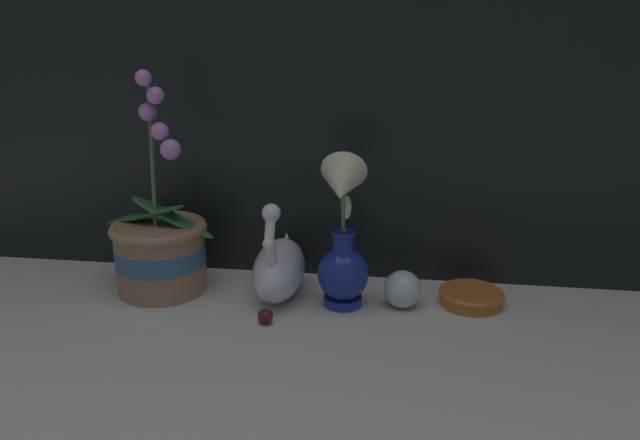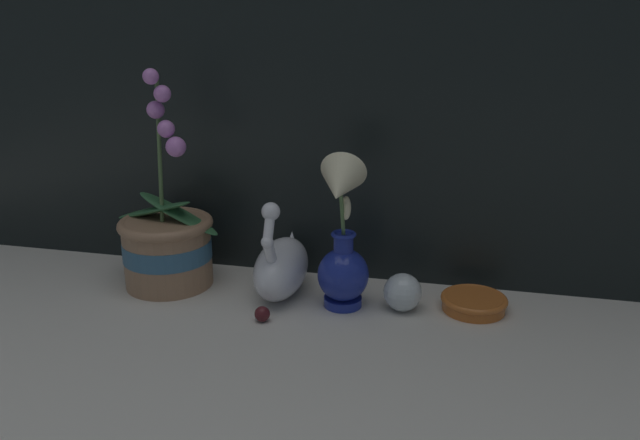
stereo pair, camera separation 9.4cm
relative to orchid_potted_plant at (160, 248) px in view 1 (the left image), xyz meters
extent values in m
plane|color=beige|center=(0.30, -0.17, -0.09)|extent=(2.80, 2.80, 0.00)
cylinder|color=#9E7556|center=(0.00, 0.00, -0.02)|extent=(0.17, 0.17, 0.14)
cylinder|color=#386689|center=(0.00, 0.00, -0.01)|extent=(0.18, 0.18, 0.04)
torus|color=#9E7556|center=(0.00, 0.00, 0.04)|extent=(0.19, 0.19, 0.02)
cylinder|color=#4C6B3D|center=(0.00, 0.00, 0.19)|extent=(0.01, 0.03, 0.28)
ellipsoid|color=#2D6038|center=(0.03, 0.00, 0.06)|extent=(0.16, 0.05, 0.09)
ellipsoid|color=#2D6038|center=(-0.03, 0.01, 0.06)|extent=(0.20, 0.10, 0.07)
sphere|color=#C67AD1|center=(0.00, -0.01, 0.33)|extent=(0.03, 0.03, 0.03)
sphere|color=#C67AD1|center=(0.02, -0.01, 0.30)|extent=(0.03, 0.03, 0.03)
sphere|color=#C67AD1|center=(0.00, 0.00, 0.26)|extent=(0.03, 0.03, 0.03)
sphere|color=#C67AD1|center=(0.03, -0.02, 0.23)|extent=(0.03, 0.03, 0.03)
sphere|color=#C67AD1|center=(0.05, -0.02, 0.20)|extent=(0.04, 0.04, 0.04)
ellipsoid|color=white|center=(0.24, 0.00, -0.03)|extent=(0.10, 0.19, 0.11)
cone|color=white|center=(0.24, 0.07, -0.02)|extent=(0.05, 0.06, 0.08)
cylinder|color=white|center=(0.24, -0.07, 0.02)|extent=(0.02, 0.05, 0.06)
sphere|color=white|center=(0.24, -0.08, 0.05)|extent=(0.02, 0.02, 0.02)
cylinder|color=white|center=(0.24, -0.07, 0.08)|extent=(0.02, 0.04, 0.06)
sphere|color=white|center=(0.24, -0.06, 0.10)|extent=(0.03, 0.03, 0.03)
cylinder|color=navy|center=(0.36, -0.02, -0.08)|extent=(0.07, 0.07, 0.02)
ellipsoid|color=navy|center=(0.36, -0.02, -0.03)|extent=(0.10, 0.10, 0.10)
cylinder|color=navy|center=(0.36, -0.02, 0.04)|extent=(0.04, 0.04, 0.03)
torus|color=navy|center=(0.36, -0.02, 0.05)|extent=(0.05, 0.05, 0.01)
cylinder|color=#567A47|center=(0.36, -0.03, 0.10)|extent=(0.01, 0.04, 0.08)
cone|color=beige|center=(0.36, -0.06, 0.16)|extent=(0.08, 0.10, 0.11)
ellipsoid|color=beige|center=(0.37, -0.03, 0.11)|extent=(0.02, 0.02, 0.04)
sphere|color=silver|center=(0.47, -0.01, -0.05)|extent=(0.07, 0.07, 0.07)
cylinder|color=#C66628|center=(0.60, 0.02, -0.07)|extent=(0.12, 0.12, 0.03)
torus|color=#C66628|center=(0.60, 0.02, -0.07)|extent=(0.12, 0.12, 0.01)
sphere|color=#4C191E|center=(0.23, -0.12, -0.07)|extent=(0.03, 0.03, 0.03)
camera|label=1|loc=(0.47, -1.09, 0.43)|focal=35.00mm
camera|label=2|loc=(0.56, -1.07, 0.43)|focal=35.00mm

